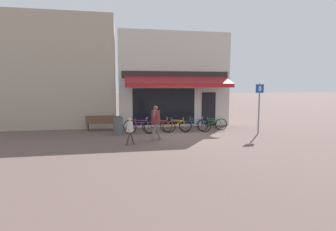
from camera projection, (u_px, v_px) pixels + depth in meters
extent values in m
plane|color=brown|center=(180.00, 135.00, 13.37)|extent=(160.00, 160.00, 0.00)
cube|color=beige|center=(172.00, 80.00, 17.39)|extent=(6.94, 3.00, 5.80)
cube|color=black|center=(164.00, 107.00, 15.96)|extent=(3.82, 0.04, 2.20)
cube|color=black|center=(209.00, 109.00, 16.51)|extent=(0.90, 0.04, 2.10)
cube|color=#282623|center=(177.00, 75.00, 15.88)|extent=(6.59, 0.06, 0.44)
cube|color=maroon|center=(179.00, 80.00, 15.23)|extent=(6.24, 1.46, 0.50)
cube|color=maroon|center=(182.00, 86.00, 14.56)|extent=(6.24, 0.03, 0.20)
cube|color=tan|center=(52.00, 73.00, 16.43)|extent=(7.76, 4.00, 6.64)
cylinder|color=#47494F|center=(176.00, 122.00, 14.34)|extent=(4.63, 0.04, 0.04)
cylinder|color=#47494F|center=(135.00, 128.00, 13.95)|extent=(0.04, 0.04, 0.55)
cylinder|color=#47494F|center=(215.00, 125.00, 14.79)|extent=(0.04, 0.04, 0.55)
torus|color=black|center=(149.00, 127.00, 13.66)|extent=(0.70, 0.27, 0.72)
cylinder|color=#9E9EA3|center=(149.00, 127.00, 13.66)|extent=(0.09, 0.08, 0.07)
torus|color=black|center=(130.00, 127.00, 13.80)|extent=(0.70, 0.27, 0.72)
cylinder|color=#9E9EA3|center=(130.00, 127.00, 13.80)|extent=(0.09, 0.08, 0.07)
cylinder|color=#892D7A|center=(142.00, 124.00, 13.69)|extent=(0.55, 0.22, 0.38)
cylinder|color=#892D7A|center=(141.00, 120.00, 13.68)|extent=(0.61, 0.23, 0.05)
cylinder|color=#892D7A|center=(136.00, 124.00, 13.73)|extent=(0.12, 0.07, 0.38)
cylinder|color=#892D7A|center=(133.00, 127.00, 13.77)|extent=(0.35, 0.15, 0.05)
cylinder|color=#892D7A|center=(132.00, 123.00, 13.76)|extent=(0.30, 0.13, 0.38)
cylinder|color=#892D7A|center=(148.00, 124.00, 13.65)|extent=(0.15, 0.08, 0.35)
cylinder|color=#9E9EA3|center=(135.00, 119.00, 13.71)|extent=(0.06, 0.04, 0.11)
cube|color=black|center=(134.00, 118.00, 13.71)|extent=(0.26, 0.17, 0.05)
cylinder|color=#9E9EA3|center=(147.00, 119.00, 13.63)|extent=(0.03, 0.03, 0.14)
cylinder|color=#9E9EA3|center=(147.00, 118.00, 13.62)|extent=(0.19, 0.50, 0.02)
torus|color=black|center=(169.00, 127.00, 13.95)|extent=(0.70, 0.18, 0.70)
cylinder|color=#9E9EA3|center=(169.00, 127.00, 13.95)|extent=(0.08, 0.07, 0.08)
torus|color=black|center=(150.00, 127.00, 13.86)|extent=(0.70, 0.18, 0.70)
cylinder|color=#9E9EA3|center=(150.00, 127.00, 13.86)|extent=(0.08, 0.07, 0.08)
cylinder|color=#B21E1E|center=(162.00, 124.00, 13.89)|extent=(0.56, 0.12, 0.37)
cylinder|color=#B21E1E|center=(161.00, 121.00, 13.84)|extent=(0.61, 0.09, 0.05)
cylinder|color=#B21E1E|center=(156.00, 124.00, 13.86)|extent=(0.12, 0.07, 0.37)
cylinder|color=#B21E1E|center=(154.00, 127.00, 13.88)|extent=(0.35, 0.06, 0.05)
cylinder|color=#B21E1E|center=(153.00, 124.00, 13.84)|extent=(0.30, 0.10, 0.36)
cylinder|color=#B21E1E|center=(168.00, 124.00, 13.91)|extent=(0.15, 0.06, 0.34)
cylinder|color=#9E9EA3|center=(155.00, 120.00, 13.80)|extent=(0.06, 0.04, 0.11)
cube|color=black|center=(155.00, 118.00, 13.79)|extent=(0.25, 0.13, 0.06)
cylinder|color=#9E9EA3|center=(167.00, 119.00, 13.86)|extent=(0.03, 0.04, 0.14)
cylinder|color=#9E9EA3|center=(167.00, 118.00, 13.85)|extent=(0.07, 0.52, 0.08)
torus|color=black|center=(185.00, 126.00, 14.08)|extent=(0.65, 0.25, 0.67)
cylinder|color=#9E9EA3|center=(185.00, 126.00, 14.08)|extent=(0.09, 0.08, 0.07)
torus|color=black|center=(166.00, 126.00, 14.20)|extent=(0.65, 0.25, 0.67)
cylinder|color=#9E9EA3|center=(166.00, 126.00, 14.20)|extent=(0.09, 0.08, 0.07)
cylinder|color=orange|center=(178.00, 124.00, 14.11)|extent=(0.56, 0.21, 0.36)
cylinder|color=orange|center=(177.00, 120.00, 14.10)|extent=(0.62, 0.22, 0.05)
cylinder|color=orange|center=(172.00, 123.00, 14.15)|extent=(0.12, 0.06, 0.35)
cylinder|color=orange|center=(170.00, 126.00, 14.18)|extent=(0.36, 0.14, 0.05)
cylinder|color=orange|center=(169.00, 123.00, 14.17)|extent=(0.30, 0.13, 0.35)
cylinder|color=orange|center=(184.00, 123.00, 14.07)|extent=(0.15, 0.07, 0.32)
cylinder|color=#9E9EA3|center=(171.00, 119.00, 14.13)|extent=(0.06, 0.04, 0.11)
cube|color=black|center=(171.00, 118.00, 14.12)|extent=(0.26, 0.17, 0.05)
cylinder|color=#9E9EA3|center=(183.00, 119.00, 14.05)|extent=(0.03, 0.03, 0.14)
cylinder|color=#9E9EA3|center=(183.00, 118.00, 14.04)|extent=(0.18, 0.50, 0.03)
torus|color=black|center=(204.00, 126.00, 14.17)|extent=(0.67, 0.36, 0.71)
cylinder|color=#9E9EA3|center=(204.00, 126.00, 14.17)|extent=(0.09, 0.09, 0.07)
torus|color=black|center=(185.00, 125.00, 14.43)|extent=(0.67, 0.36, 0.71)
cylinder|color=#9E9EA3|center=(185.00, 125.00, 14.43)|extent=(0.09, 0.09, 0.07)
cylinder|color=#1E4793|center=(197.00, 123.00, 14.26)|extent=(0.55, 0.27, 0.38)
cylinder|color=#1E4793|center=(196.00, 119.00, 14.25)|extent=(0.60, 0.31, 0.05)
cylinder|color=#1E4793|center=(191.00, 122.00, 14.34)|extent=(0.11, 0.09, 0.38)
cylinder|color=#1E4793|center=(189.00, 125.00, 14.39)|extent=(0.35, 0.19, 0.05)
cylinder|color=#1E4793|center=(188.00, 122.00, 14.38)|extent=(0.30, 0.16, 0.37)
cylinder|color=#1E4793|center=(203.00, 123.00, 14.17)|extent=(0.15, 0.10, 0.35)
cylinder|color=#9E9EA3|center=(190.00, 118.00, 14.33)|extent=(0.06, 0.05, 0.11)
cube|color=black|center=(190.00, 117.00, 14.33)|extent=(0.26, 0.19, 0.05)
cylinder|color=#9E9EA3|center=(202.00, 118.00, 14.16)|extent=(0.04, 0.04, 0.14)
cylinder|color=#9E9EA3|center=(202.00, 117.00, 14.16)|extent=(0.24, 0.48, 0.04)
torus|color=black|center=(221.00, 124.00, 14.76)|extent=(0.68, 0.06, 0.68)
cylinder|color=#9E9EA3|center=(221.00, 124.00, 14.76)|extent=(0.07, 0.06, 0.07)
torus|color=black|center=(203.00, 125.00, 14.57)|extent=(0.68, 0.06, 0.68)
cylinder|color=#9E9EA3|center=(203.00, 125.00, 14.57)|extent=(0.07, 0.06, 0.07)
cylinder|color=#23703D|center=(214.00, 122.00, 14.67)|extent=(0.61, 0.04, 0.36)
cylinder|color=#23703D|center=(214.00, 119.00, 14.65)|extent=(0.67, 0.04, 0.05)
cylinder|color=#23703D|center=(208.00, 122.00, 14.61)|extent=(0.12, 0.04, 0.36)
cylinder|color=#23703D|center=(206.00, 125.00, 14.61)|extent=(0.39, 0.04, 0.05)
cylinder|color=#23703D|center=(205.00, 122.00, 14.58)|extent=(0.33, 0.04, 0.36)
cylinder|color=#23703D|center=(220.00, 122.00, 14.73)|extent=(0.15, 0.04, 0.33)
cylinder|color=#9E9EA3|center=(208.00, 118.00, 14.58)|extent=(0.05, 0.03, 0.11)
cube|color=black|center=(207.00, 117.00, 14.57)|extent=(0.24, 0.10, 0.05)
cylinder|color=#9E9EA3|center=(219.00, 118.00, 14.70)|extent=(0.03, 0.03, 0.14)
cylinder|color=#9E9EA3|center=(219.00, 116.00, 14.69)|extent=(0.03, 0.52, 0.03)
cylinder|color=slate|center=(154.00, 132.00, 11.96)|extent=(0.35, 0.13, 0.80)
cylinder|color=slate|center=(158.00, 131.00, 12.21)|extent=(0.35, 0.13, 0.80)
cylinder|color=maroon|center=(156.00, 117.00, 12.01)|extent=(0.40, 0.40, 0.61)
sphere|color=brown|center=(156.00, 108.00, 11.96)|extent=(0.20, 0.20, 0.20)
cylinder|color=maroon|center=(157.00, 117.00, 12.25)|extent=(0.30, 0.19, 0.55)
cylinder|color=maroon|center=(155.00, 115.00, 11.75)|extent=(0.25, 0.21, 0.28)
cylinder|color=brown|center=(154.00, 113.00, 11.74)|extent=(0.18, 0.22, 0.42)
cube|color=black|center=(155.00, 109.00, 11.78)|extent=(0.02, 0.07, 0.14)
cylinder|color=#47382D|center=(128.00, 139.00, 11.04)|extent=(0.24, 0.10, 0.58)
cylinder|color=#47382D|center=(132.00, 138.00, 11.17)|extent=(0.24, 0.10, 0.58)
cylinder|color=beige|center=(130.00, 127.00, 11.05)|extent=(0.25, 0.25, 0.44)
sphere|color=tan|center=(130.00, 119.00, 11.01)|extent=(0.15, 0.15, 0.15)
cylinder|color=beige|center=(132.00, 126.00, 11.18)|extent=(0.20, 0.08, 0.39)
cylinder|color=beige|center=(128.00, 127.00, 10.91)|extent=(0.20, 0.08, 0.39)
cylinder|color=#515459|center=(118.00, 126.00, 13.32)|extent=(0.48, 0.48, 0.91)
cone|color=#33353A|center=(118.00, 116.00, 13.26)|extent=(0.49, 0.49, 0.10)
cylinder|color=slate|center=(259.00, 109.00, 13.60)|extent=(0.07, 0.07, 2.64)
cube|color=#14429E|center=(260.00, 89.00, 13.47)|extent=(0.44, 0.02, 0.44)
cube|color=white|center=(260.00, 89.00, 13.46)|extent=(0.14, 0.01, 0.22)
cube|color=brown|center=(101.00, 123.00, 14.66)|extent=(1.61, 0.47, 0.06)
cube|color=brown|center=(100.00, 119.00, 14.45)|extent=(1.60, 0.08, 0.40)
cube|color=brown|center=(88.00, 127.00, 14.56)|extent=(0.09, 0.35, 0.45)
cube|color=brown|center=(114.00, 126.00, 14.80)|extent=(0.09, 0.35, 0.45)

